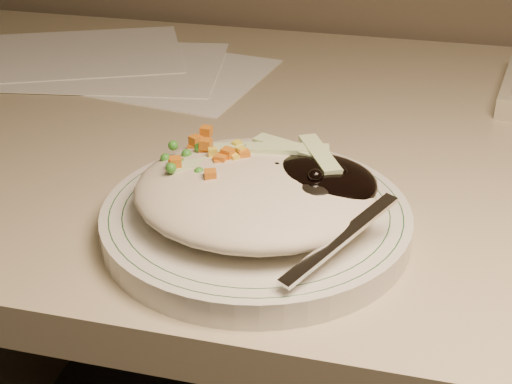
# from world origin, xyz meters

# --- Properties ---
(desk) EXTENTS (1.40, 0.70, 0.74)m
(desk) POSITION_xyz_m (0.00, 1.38, 0.54)
(desk) COLOR tan
(desk) RESTS_ON ground
(plate) EXTENTS (0.25, 0.25, 0.02)m
(plate) POSITION_xyz_m (-0.12, 1.17, 0.75)
(plate) COLOR silver
(plate) RESTS_ON desk
(plate_rim) EXTENTS (0.24, 0.24, 0.00)m
(plate_rim) POSITION_xyz_m (-0.12, 1.17, 0.76)
(plate_rim) COLOR #144723
(plate_rim) RESTS_ON plate
(meal) EXTENTS (0.21, 0.19, 0.05)m
(meal) POSITION_xyz_m (-0.11, 1.17, 0.78)
(meal) COLOR beige
(meal) RESTS_ON plate
(papers) EXTENTS (0.47, 0.32, 0.00)m
(papers) POSITION_xyz_m (-0.41, 1.52, 0.74)
(papers) COLOR white
(papers) RESTS_ON desk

